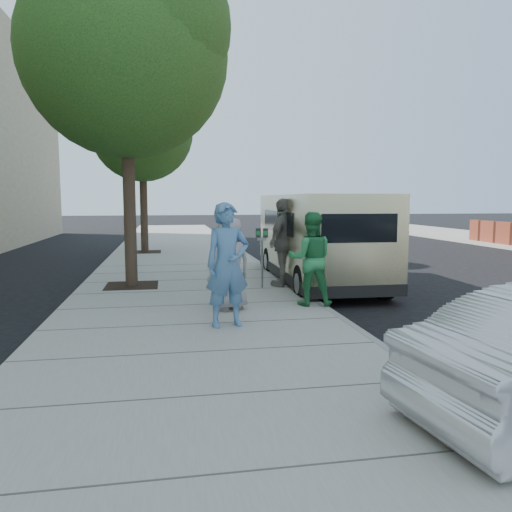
{
  "coord_description": "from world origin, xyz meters",
  "views": [
    {
      "loc": [
        -1.48,
        -9.45,
        2.16
      ],
      "look_at": [
        0.17,
        -0.3,
        1.1
      ],
      "focal_mm": 35.0,
      "sensor_mm": 36.0,
      "label": 1
    }
  ],
  "objects_px": {
    "tree_near": "(127,46)",
    "person_green_shirt": "(310,259)",
    "person_gray_shirt": "(230,264)",
    "person_striped_polo": "(284,242)",
    "van": "(318,237)",
    "parking_meter": "(262,245)",
    "tree_far": "(143,126)",
    "person_officer": "(227,265)"
  },
  "relations": [
    {
      "from": "tree_near",
      "to": "person_green_shirt",
      "type": "bearing_deg",
      "value": -39.11
    },
    {
      "from": "person_gray_shirt",
      "to": "person_striped_polo",
      "type": "bearing_deg",
      "value": -147.78
    },
    {
      "from": "tree_near",
      "to": "van",
      "type": "height_order",
      "value": "tree_near"
    },
    {
      "from": "tree_near",
      "to": "person_green_shirt",
      "type": "relative_size",
      "value": 4.25
    },
    {
      "from": "parking_meter",
      "to": "van",
      "type": "relative_size",
      "value": 0.22
    },
    {
      "from": "parking_meter",
      "to": "van",
      "type": "xyz_separation_m",
      "value": [
        1.65,
        1.06,
        0.07
      ]
    },
    {
      "from": "person_striped_polo",
      "to": "van",
      "type": "bearing_deg",
      "value": 169.41
    },
    {
      "from": "person_gray_shirt",
      "to": "van",
      "type": "bearing_deg",
      "value": -153.77
    },
    {
      "from": "person_green_shirt",
      "to": "tree_far",
      "type": "bearing_deg",
      "value": -60.56
    },
    {
      "from": "tree_far",
      "to": "person_striped_polo",
      "type": "relative_size",
      "value": 3.19
    },
    {
      "from": "parking_meter",
      "to": "person_officer",
      "type": "bearing_deg",
      "value": -97.29
    },
    {
      "from": "person_gray_shirt",
      "to": "person_striped_polo",
      "type": "relative_size",
      "value": 0.83
    },
    {
      "from": "tree_near",
      "to": "parking_meter",
      "type": "height_order",
      "value": "tree_near"
    },
    {
      "from": "tree_near",
      "to": "person_gray_shirt",
      "type": "height_order",
      "value": "tree_near"
    },
    {
      "from": "van",
      "to": "person_officer",
      "type": "xyz_separation_m",
      "value": [
        -2.85,
        -4.37,
        -0.07
      ]
    },
    {
      "from": "tree_far",
      "to": "parking_meter",
      "type": "relative_size",
      "value": 4.77
    },
    {
      "from": "tree_near",
      "to": "parking_meter",
      "type": "bearing_deg",
      "value": -15.61
    },
    {
      "from": "van",
      "to": "person_striped_polo",
      "type": "distance_m",
      "value": 1.4
    },
    {
      "from": "person_officer",
      "to": "person_green_shirt",
      "type": "height_order",
      "value": "person_officer"
    },
    {
      "from": "tree_near",
      "to": "person_green_shirt",
      "type": "height_order",
      "value": "tree_near"
    },
    {
      "from": "tree_far",
      "to": "person_gray_shirt",
      "type": "xyz_separation_m",
      "value": [
        1.9,
        -10.53,
        -3.89
      ]
    },
    {
      "from": "person_green_shirt",
      "to": "person_gray_shirt",
      "type": "height_order",
      "value": "person_green_shirt"
    },
    {
      "from": "person_green_shirt",
      "to": "person_striped_polo",
      "type": "bearing_deg",
      "value": -78.92
    },
    {
      "from": "person_gray_shirt",
      "to": "parking_meter",
      "type": "bearing_deg",
      "value": -139.23
    },
    {
      "from": "tree_far",
      "to": "tree_near",
      "type": "bearing_deg",
      "value": -90.0
    },
    {
      "from": "parking_meter",
      "to": "person_officer",
      "type": "height_order",
      "value": "person_officer"
    },
    {
      "from": "van",
      "to": "tree_far",
      "type": "bearing_deg",
      "value": 123.07
    },
    {
      "from": "tree_near",
      "to": "person_green_shirt",
      "type": "xyz_separation_m",
      "value": [
        3.45,
        -2.81,
        -4.51
      ]
    },
    {
      "from": "van",
      "to": "person_striped_polo",
      "type": "height_order",
      "value": "van"
    },
    {
      "from": "parking_meter",
      "to": "van",
      "type": "bearing_deg",
      "value": 45.26
    },
    {
      "from": "tree_far",
      "to": "person_green_shirt",
      "type": "xyz_separation_m",
      "value": [
        3.45,
        -10.41,
        -3.85
      ]
    },
    {
      "from": "van",
      "to": "person_green_shirt",
      "type": "xyz_separation_m",
      "value": [
        -1.1,
        -3.06,
        -0.16
      ]
    },
    {
      "from": "tree_far",
      "to": "person_gray_shirt",
      "type": "bearing_deg",
      "value": -79.77
    },
    {
      "from": "parking_meter",
      "to": "person_striped_polo",
      "type": "height_order",
      "value": "person_striped_polo"
    },
    {
      "from": "person_green_shirt",
      "to": "person_striped_polo",
      "type": "distance_m",
      "value": 2.2
    },
    {
      "from": "person_officer",
      "to": "person_green_shirt",
      "type": "distance_m",
      "value": 2.18
    },
    {
      "from": "tree_far",
      "to": "van",
      "type": "xyz_separation_m",
      "value": [
        4.56,
        -7.35,
        -3.68
      ]
    },
    {
      "from": "person_gray_shirt",
      "to": "person_striped_polo",
      "type": "height_order",
      "value": "person_striped_polo"
    },
    {
      "from": "tree_near",
      "to": "person_officer",
      "type": "height_order",
      "value": "tree_near"
    },
    {
      "from": "tree_far",
      "to": "parking_meter",
      "type": "xyz_separation_m",
      "value": [
        2.9,
        -8.41,
        -3.75
      ]
    },
    {
      "from": "tree_near",
      "to": "person_officer",
      "type": "relative_size",
      "value": 3.83
    },
    {
      "from": "person_green_shirt",
      "to": "person_striped_polo",
      "type": "height_order",
      "value": "person_striped_polo"
    }
  ]
}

